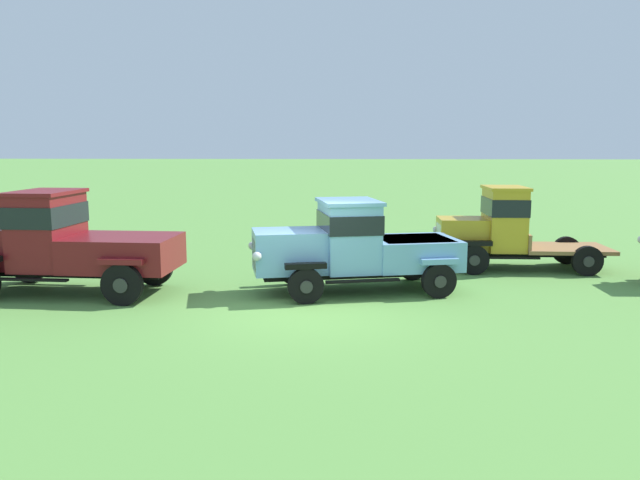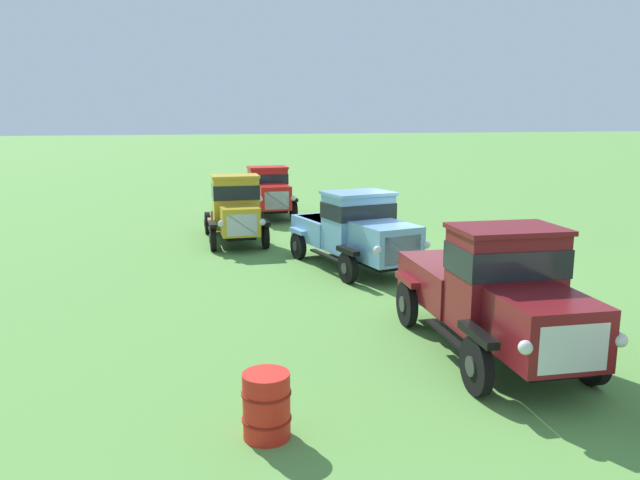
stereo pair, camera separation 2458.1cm
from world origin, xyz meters
TOP-DOWN VIEW (x-y plane):
  - ground_plane at (0.00, 0.00)m, footprint 240.00×240.00m
  - vintage_truck_second_in_line at (-5.61, 1.27)m, footprint 5.08×2.31m
  - vintage_truck_midrow_center at (0.93, 1.71)m, footprint 4.96×2.83m
  - vintage_truck_far_side at (4.91, 4.47)m, footprint 4.59×1.88m
  - vintage_truck_back_of_row at (9.83, 2.60)m, footprint 4.68×1.94m
  - oil_drum_beside_row at (-7.48, 5.53)m, footprint 0.65×0.65m

SIDE VIEW (x-z plane):
  - ground_plane at x=0.00m, z-range 0.00..0.00m
  - oil_drum_beside_row at x=-7.48m, z-range 0.00..0.88m
  - vintage_truck_back_of_row at x=9.83m, z-range 0.03..2.09m
  - vintage_truck_midrow_center at x=0.93m, z-range 0.01..2.12m
  - vintage_truck_far_side at x=4.91m, z-range -0.01..2.22m
  - vintage_truck_second_in_line at x=-5.61m, z-range 0.00..2.32m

